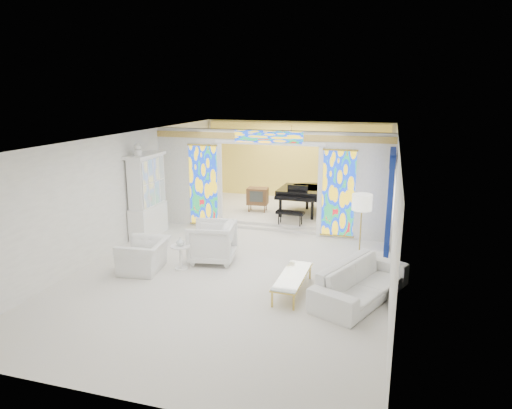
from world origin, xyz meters
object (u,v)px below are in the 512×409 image
(sofa, at_px, (361,282))
(china_cabinet, at_px, (147,196))
(armchair_right, at_px, (212,242))
(tv_console, at_px, (258,196))
(coffee_table, at_px, (293,277))
(grand_piano, at_px, (305,192))
(armchair_left, at_px, (144,256))

(sofa, bearing_deg, china_cabinet, 92.02)
(armchair_right, distance_m, tv_console, 4.27)
(coffee_table, distance_m, grand_piano, 5.79)
(coffee_table, height_order, grand_piano, grand_piano)
(coffee_table, bearing_deg, armchair_left, 177.01)
(armchair_right, height_order, grand_piano, grand_piano)
(armchair_left, xyz_separation_m, coffee_table, (3.57, -0.19, -0.02))
(armchair_left, distance_m, armchair_right, 1.66)
(coffee_table, xyz_separation_m, grand_piano, (-0.79, 5.71, 0.53))
(grand_piano, bearing_deg, coffee_table, -80.08)
(sofa, relative_size, coffee_table, 1.47)
(china_cabinet, distance_m, armchair_left, 2.80)
(grand_piano, distance_m, tv_console, 1.59)
(china_cabinet, distance_m, coffee_table, 5.49)
(china_cabinet, bearing_deg, armchair_right, -28.78)
(tv_console, bearing_deg, armchair_left, -108.28)
(china_cabinet, relative_size, grand_piano, 1.05)
(grand_piano, bearing_deg, armchair_right, -106.08)
(armchair_right, distance_m, sofa, 3.82)
(armchair_left, distance_m, coffee_table, 3.58)
(sofa, xyz_separation_m, grand_piano, (-2.18, 5.63, 0.51))
(coffee_table, height_order, tv_console, tv_console)
(sofa, bearing_deg, tv_console, 58.83)
(tv_console, bearing_deg, grand_piano, 3.92)
(china_cabinet, bearing_deg, coffee_table, -28.37)
(armchair_right, bearing_deg, coffee_table, 52.82)
(sofa, height_order, grand_piano, grand_piano)
(sofa, relative_size, grand_piano, 0.97)
(china_cabinet, relative_size, armchair_left, 2.43)
(armchair_right, xyz_separation_m, grand_piano, (1.47, 4.51, 0.38))
(grand_piano, bearing_deg, armchair_left, -114.66)
(china_cabinet, bearing_deg, armchair_left, -63.20)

